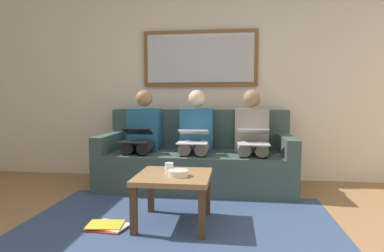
{
  "coord_description": "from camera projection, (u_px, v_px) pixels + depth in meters",
  "views": [
    {
      "loc": [
        -0.43,
        1.69,
        1.03
      ],
      "look_at": [
        0.0,
        -1.7,
        0.75
      ],
      "focal_mm": 30.57,
      "sensor_mm": 36.0,
      "label": 1
    }
  ],
  "objects": [
    {
      "name": "laptop_silver",
      "position": [
        253.0,
        137.0,
        3.47
      ],
      "size": [
        0.33,
        0.38,
        0.16
      ],
      "color": "silver"
    },
    {
      "name": "person_right",
      "position": [
        142.0,
        135.0,
        3.87
      ],
      "size": [
        0.38,
        0.58,
        1.14
      ],
      "color": "#235B84",
      "rests_on": "couch"
    },
    {
      "name": "framed_mirror",
      "position": [
        200.0,
        58.0,
        4.16
      ],
      "size": [
        1.46,
        0.05,
        0.71
      ],
      "color": "brown"
    },
    {
      "name": "couch",
      "position": [
        196.0,
        160.0,
        3.88
      ],
      "size": [
        2.2,
        0.9,
        0.9
      ],
      "color": "#384C47",
      "rests_on": "ground_plane"
    },
    {
      "name": "area_rug",
      "position": [
        179.0,
        226.0,
        2.65
      ],
      "size": [
        2.6,
        1.8,
        0.01
      ],
      "primitive_type": "cube",
      "color": "#33476B",
      "rests_on": "ground_plane"
    },
    {
      "name": "laptop_black",
      "position": [
        136.0,
        136.0,
        3.63
      ],
      "size": [
        0.32,
        0.34,
        0.15
      ],
      "color": "black"
    },
    {
      "name": "wall_rear",
      "position": [
        201.0,
        79.0,
        4.27
      ],
      "size": [
        6.0,
        0.12,
        2.6
      ],
      "primitive_type": "cube",
      "color": "beige",
      "rests_on": "ground_plane"
    },
    {
      "name": "laptop_white",
      "position": [
        193.0,
        137.0,
        3.54
      ],
      "size": [
        0.33,
        0.34,
        0.15
      ],
      "color": "white"
    },
    {
      "name": "coffee_table",
      "position": [
        174.0,
        182.0,
        2.68
      ],
      "size": [
        0.6,
        0.6,
        0.42
      ],
      "color": "olive",
      "rests_on": "ground_plane"
    },
    {
      "name": "person_left",
      "position": [
        252.0,
        136.0,
        3.71
      ],
      "size": [
        0.38,
        0.58,
        1.14
      ],
      "color": "gray",
      "rests_on": "couch"
    },
    {
      "name": "person_middle",
      "position": [
        196.0,
        136.0,
        3.79
      ],
      "size": [
        0.38,
        0.58,
        1.14
      ],
      "color": "#235B84",
      "rests_on": "couch"
    },
    {
      "name": "magazine_stack",
      "position": [
        107.0,
        226.0,
        2.61
      ],
      "size": [
        0.35,
        0.27,
        0.03
      ],
      "color": "red",
      "rests_on": "ground_plane"
    },
    {
      "name": "cup",
      "position": [
        169.0,
        168.0,
        2.7
      ],
      "size": [
        0.07,
        0.07,
        0.09
      ],
      "primitive_type": "cylinder",
      "color": "silver",
      "rests_on": "coffee_table"
    },
    {
      "name": "bowl",
      "position": [
        178.0,
        173.0,
        2.6
      ],
      "size": [
        0.17,
        0.17,
        0.05
      ],
      "primitive_type": "cylinder",
      "color": "beige",
      "rests_on": "coffee_table"
    }
  ]
}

